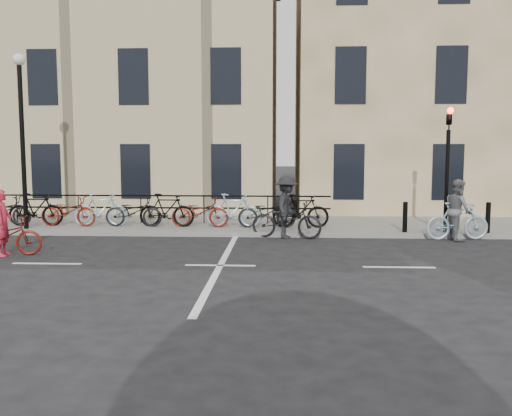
{
  "coord_description": "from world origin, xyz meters",
  "views": [
    {
      "loc": [
        1.43,
        -12.6,
        2.72
      ],
      "look_at": [
        0.71,
        1.95,
        1.1
      ],
      "focal_mm": 40.0,
      "sensor_mm": 36.0,
      "label": 1
    }
  ],
  "objects_px": {
    "lamp_post": "(22,119)",
    "cyclist_grey": "(458,216)",
    "traffic_light": "(448,154)",
    "cyclist_dark": "(287,214)",
    "cyclist_pink": "(3,233)"
  },
  "relations": [
    {
      "from": "cyclist_pink",
      "to": "cyclist_grey",
      "type": "height_order",
      "value": "cyclist_grey"
    },
    {
      "from": "traffic_light",
      "to": "cyclist_pink",
      "type": "bearing_deg",
      "value": -163.64
    },
    {
      "from": "traffic_light",
      "to": "lamp_post",
      "type": "xyz_separation_m",
      "value": [
        -12.7,
        0.06,
        1.04
      ]
    },
    {
      "from": "traffic_light",
      "to": "cyclist_dark",
      "type": "xyz_separation_m",
      "value": [
        -4.69,
        -0.44,
        -1.73
      ]
    },
    {
      "from": "lamp_post",
      "to": "cyclist_grey",
      "type": "relative_size",
      "value": 2.84
    },
    {
      "from": "lamp_post",
      "to": "cyclist_pink",
      "type": "height_order",
      "value": "lamp_post"
    },
    {
      "from": "traffic_light",
      "to": "lamp_post",
      "type": "distance_m",
      "value": 12.74
    },
    {
      "from": "lamp_post",
      "to": "cyclist_dark",
      "type": "bearing_deg",
      "value": -3.57
    },
    {
      "from": "traffic_light",
      "to": "lamp_post",
      "type": "bearing_deg",
      "value": 179.73
    },
    {
      "from": "lamp_post",
      "to": "cyclist_pink",
      "type": "relative_size",
      "value": 2.75
    },
    {
      "from": "lamp_post",
      "to": "traffic_light",
      "type": "bearing_deg",
      "value": -0.27
    },
    {
      "from": "traffic_light",
      "to": "cyclist_dark",
      "type": "relative_size",
      "value": 1.81
    },
    {
      "from": "traffic_light",
      "to": "cyclist_grey",
      "type": "height_order",
      "value": "traffic_light"
    },
    {
      "from": "traffic_light",
      "to": "cyclist_pink",
      "type": "xyz_separation_m",
      "value": [
        -11.67,
        -3.42,
        -1.88
      ]
    },
    {
      "from": "lamp_post",
      "to": "cyclist_grey",
      "type": "xyz_separation_m",
      "value": [
        12.89,
        -0.6,
        -2.78
      ]
    }
  ]
}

